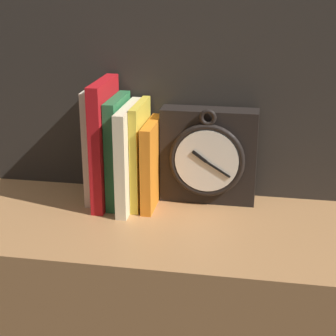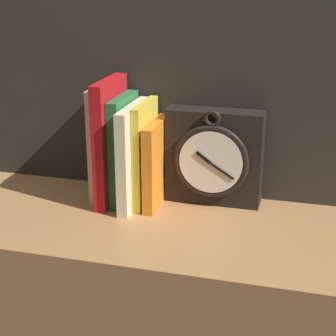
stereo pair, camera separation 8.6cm
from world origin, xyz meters
name	(u,v)px [view 2 (the right image)]	position (x,y,z in m)	size (l,w,h in m)	color
clock	(214,157)	(0.06, 0.13, 0.82)	(0.19, 0.07, 0.20)	black
book_slot0_cream	(103,143)	(-0.17, 0.10, 0.84)	(0.02, 0.11, 0.23)	beige
book_slot1_red	(111,142)	(-0.14, 0.09, 0.85)	(0.02, 0.15, 0.25)	red
book_slot2_green	(124,149)	(-0.12, 0.09, 0.83)	(0.02, 0.13, 0.22)	#26683B
book_slot3_cream	(134,156)	(-0.09, 0.08, 0.83)	(0.02, 0.16, 0.21)	beige
book_slot4_yellow	(145,153)	(-0.07, 0.09, 0.83)	(0.02, 0.13, 0.21)	gold
book_slot5_orange	(157,163)	(-0.05, 0.09, 0.81)	(0.02, 0.13, 0.17)	orange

